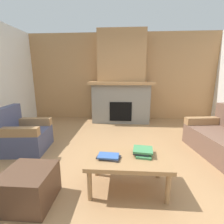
{
  "coord_description": "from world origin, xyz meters",
  "views": [
    {
      "loc": [
        0.05,
        -2.36,
        1.42
      ],
      "look_at": [
        -0.18,
        1.07,
        0.63
      ],
      "focal_mm": 25.82,
      "sensor_mm": 36.0,
      "label": 1
    }
  ],
  "objects_px": {
    "fireplace": "(121,84)",
    "ottoman": "(29,187)",
    "coffee_table": "(128,161)",
    "armchair": "(24,135)"
  },
  "relations": [
    {
      "from": "fireplace",
      "to": "armchair",
      "type": "height_order",
      "value": "fireplace"
    },
    {
      "from": "fireplace",
      "to": "ottoman",
      "type": "bearing_deg",
      "value": -105.76
    },
    {
      "from": "fireplace",
      "to": "ottoman",
      "type": "xyz_separation_m",
      "value": [
        -0.98,
        -3.47,
        -0.96
      ]
    },
    {
      "from": "fireplace",
      "to": "coffee_table",
      "type": "height_order",
      "value": "fireplace"
    },
    {
      "from": "armchair",
      "to": "coffee_table",
      "type": "bearing_deg",
      "value": -26.01
    },
    {
      "from": "coffee_table",
      "to": "ottoman",
      "type": "relative_size",
      "value": 1.92
    },
    {
      "from": "fireplace",
      "to": "coffee_table",
      "type": "relative_size",
      "value": 2.7
    },
    {
      "from": "coffee_table",
      "to": "ottoman",
      "type": "bearing_deg",
      "value": -163.73
    },
    {
      "from": "fireplace",
      "to": "ottoman",
      "type": "relative_size",
      "value": 5.19
    },
    {
      "from": "armchair",
      "to": "coffee_table",
      "type": "xyz_separation_m",
      "value": [
        1.96,
        -0.96,
        0.08
      ]
    }
  ]
}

